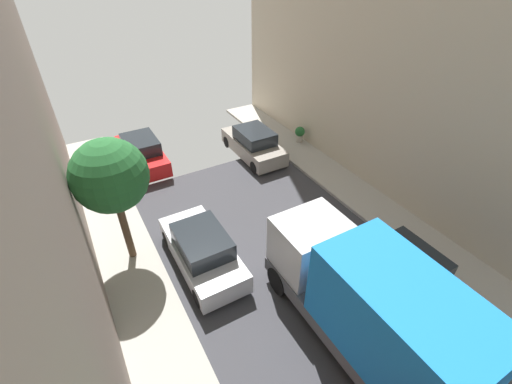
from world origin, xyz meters
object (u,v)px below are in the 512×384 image
Objects in this scene: parked_car_right_2 at (254,144)px; delivery_truck at (370,306)px; parked_car_left_4 at (142,153)px; street_tree_0 at (110,176)px; parked_car_right_1 at (403,269)px; potted_plant_5 at (300,133)px; parked_car_left_3 at (202,250)px.

delivery_truck is at bearing -103.82° from parked_car_right_2.
parked_car_left_4 is 0.90× the size of street_tree_0.
parked_car_left_4 and parked_car_right_1 have the same top height.
potted_plant_5 is at bearing 21.93° from street_tree_0.
street_tree_0 reaches higher than parked_car_right_1.
delivery_truck reaches higher than parked_car_left_4.
parked_car_left_4 is 5.76m from parked_car_right_2.
parked_car_left_3 and parked_car_left_4 have the same top height.
parked_car_right_2 is at bearing 29.87° from street_tree_0.
street_tree_0 is (-4.82, 6.66, 1.79)m from delivery_truck.
potted_plant_5 is at bearing 62.68° from delivery_truck.
parked_car_left_4 is at bearing 165.64° from potted_plant_5.
parked_car_left_3 is 8.01m from parked_car_right_2.
potted_plant_5 is at bearing 73.59° from parked_car_right_1.
delivery_truck is at bearing -117.32° from potted_plant_5.
parked_car_right_1 is at bearing -106.41° from potted_plant_5.
parked_car_right_2 is at bearing 47.62° from parked_car_left_3.
parked_car_left_4 is 1.00× the size of parked_car_right_1.
potted_plant_5 is (5.61, 10.86, -1.11)m from delivery_truck.
street_tree_0 is (-7.52, 5.68, 2.86)m from parked_car_right_1.
parked_car_left_4 is at bearing 159.58° from parked_car_right_2.
delivery_truck reaches higher than potted_plant_5.
delivery_truck is 1.42× the size of street_tree_0.
parked_car_left_4 and parked_car_right_2 have the same top height.
delivery_truck reaches higher than parked_car_left_3.
parked_car_left_4 is 1.00× the size of parked_car_right_2.
parked_car_right_1 is 0.90× the size of street_tree_0.
street_tree_0 is at bearing 142.91° from parked_car_right_1.
delivery_truck is at bearing -160.05° from parked_car_right_1.
parked_car_right_1 is at bearing 19.95° from delivery_truck.
delivery_truck is at bearing -54.14° from street_tree_0.
parked_car_left_4 reaches higher than potted_plant_5.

